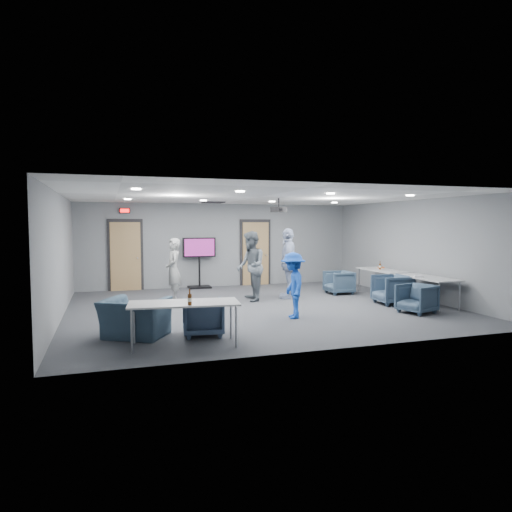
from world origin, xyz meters
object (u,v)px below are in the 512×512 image
object	(u,v)px
table_right_b	(427,279)
tv_stand	(199,260)
chair_right_c	(417,299)
person_d	(293,285)
person_b	(251,266)
chair_front_b	(135,318)
bottle_right	(380,266)
chair_front_a	(203,317)
bottle_front	(190,299)
person_c	(288,263)
table_right_a	(383,271)
person_a	(173,270)
chair_right_a	(339,282)
chair_right_b	(392,289)
projector	(279,209)
table_front_left	(184,305)

from	to	relation	value
table_right_b	tv_stand	world-z (taller)	tv_stand
chair_right_c	person_d	bearing A→B (deg)	-114.34
person_b	chair_front_b	distance (m)	4.44
table_right_b	bottle_right	distance (m)	1.99
chair_front_b	chair_front_a	bearing A→B (deg)	-160.29
table_right_b	bottle_front	bearing A→B (deg)	108.54
person_c	table_right_a	size ratio (longest dim) A/B	1.09
person_a	person_d	xyz separation A→B (m)	(2.16, -2.93, -0.12)
chair_right_a	chair_right_c	bearing A→B (deg)	5.93
person_c	chair_front_b	size ratio (longest dim) A/B	1.80
chair_front_a	bottle_right	size ratio (longest dim) A/B	3.03
bottle_right	tv_stand	size ratio (longest dim) A/B	0.15
person_b	tv_stand	xyz separation A→B (m)	(-0.82, 2.85, -0.01)
person_b	tv_stand	distance (m)	2.96
chair_right_b	tv_stand	distance (m)	6.06
person_c	bottle_front	bearing A→B (deg)	-16.43
person_c	projector	distance (m)	1.82
tv_stand	table_front_left	bearing A→B (deg)	-103.21
chair_right_c	bottle_right	distance (m)	2.83
chair_front_a	tv_stand	world-z (taller)	tv_stand
chair_right_b	table_front_left	xyz separation A→B (m)	(-5.68, -2.32, 0.31)
person_c	table_front_left	world-z (taller)	person_c
person_d	chair_right_c	world-z (taller)	person_d
table_right_b	table_front_left	xyz separation A→B (m)	(-6.33, -1.81, 0.00)
chair_right_b	chair_front_b	distance (m)	6.61
chair_right_c	chair_front_b	distance (m)	6.28
bottle_front	bottle_right	bearing A→B (deg)	33.24
chair_right_a	bottle_front	xyz separation A→B (m)	(-5.19, -4.58, 0.49)
chair_front_a	bottle_front	size ratio (longest dim) A/B	2.80
chair_right_b	chair_right_c	world-z (taller)	chair_right_b
table_right_b	person_a	bearing A→B (deg)	66.05
person_d	table_right_a	bearing A→B (deg)	132.77
person_c	person_d	size ratio (longest dim) A/B	1.34
chair_front_a	table_right_a	size ratio (longest dim) A/B	0.42
chair_front_a	table_right_a	bearing A→B (deg)	-144.96
person_d	chair_right_a	size ratio (longest dim) A/B	1.94
chair_right_b	table_right_a	size ratio (longest dim) A/B	0.47
person_a	table_front_left	xyz separation A→B (m)	(-0.44, -4.43, -0.15)
chair_right_a	table_right_b	world-z (taller)	table_right_b
person_a	tv_stand	world-z (taller)	person_a
person_c	table_right_b	xyz separation A→B (m)	(2.81, -2.20, -0.28)
person_b	bottle_right	size ratio (longest dim) A/B	7.64
chair_right_c	chair_front_b	world-z (taller)	chair_front_b
person_c	chair_right_b	size ratio (longest dim) A/B	2.33
person_a	chair_right_a	size ratio (longest dim) A/B	2.26
chair_right_c	chair_right_a	bearing A→B (deg)	168.04
chair_right_b	bottle_right	distance (m)	1.67
chair_right_c	table_right_b	bearing A→B (deg)	113.05
projector	tv_stand	bearing A→B (deg)	86.31
chair_front_a	table_right_a	world-z (taller)	table_right_a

